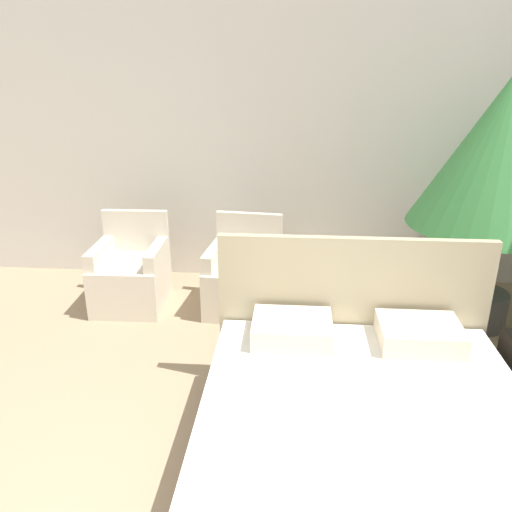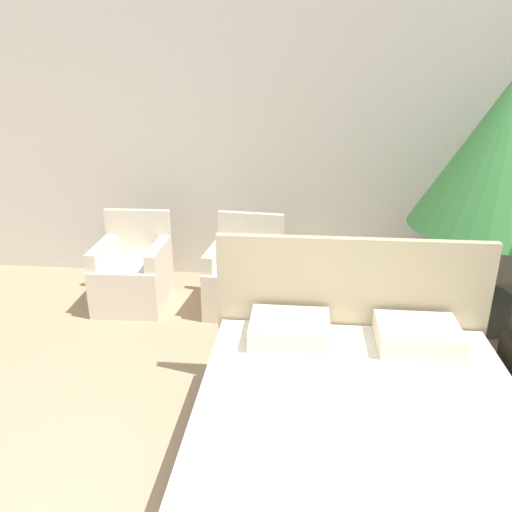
{
  "view_description": "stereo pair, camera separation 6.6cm",
  "coord_description": "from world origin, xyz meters",
  "px_view_note": "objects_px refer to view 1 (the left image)",
  "views": [
    {
      "loc": [
        0.5,
        -0.95,
        2.15
      ],
      "look_at": [
        0.22,
        2.68,
        0.75
      ],
      "focal_mm": 35.0,
      "sensor_mm": 36.0,
      "label": 1
    },
    {
      "loc": [
        0.56,
        -0.94,
        2.15
      ],
      "look_at": [
        0.22,
        2.68,
        0.75
      ],
      "focal_mm": 35.0,
      "sensor_mm": 36.0,
      "label": 2
    }
  ],
  "objects_px": {
    "bed": "(365,447)",
    "armchair_near_window_right": "(244,281)",
    "armchair_near_window_left": "(131,277)",
    "potted_palm": "(503,156)"
  },
  "relations": [
    {
      "from": "bed",
      "to": "armchair_near_window_right",
      "type": "bearing_deg",
      "value": 112.2
    },
    {
      "from": "armchair_near_window_left",
      "to": "armchair_near_window_right",
      "type": "relative_size",
      "value": 1.0
    },
    {
      "from": "bed",
      "to": "potted_palm",
      "type": "bearing_deg",
      "value": 57.93
    },
    {
      "from": "armchair_near_window_left",
      "to": "potted_palm",
      "type": "height_order",
      "value": "potted_palm"
    },
    {
      "from": "bed",
      "to": "armchair_near_window_left",
      "type": "xyz_separation_m",
      "value": [
        -1.91,
        2.08,
        -0.0
      ]
    },
    {
      "from": "armchair_near_window_left",
      "to": "bed",
      "type": "bearing_deg",
      "value": -49.02
    },
    {
      "from": "armchair_near_window_right",
      "to": "potted_palm",
      "type": "xyz_separation_m",
      "value": [
        2.07,
        -0.14,
        1.2
      ]
    },
    {
      "from": "bed",
      "to": "armchair_near_window_right",
      "type": "distance_m",
      "value": 2.25
    },
    {
      "from": "armchair_near_window_right",
      "to": "potted_palm",
      "type": "relative_size",
      "value": 0.4
    },
    {
      "from": "armchair_near_window_left",
      "to": "armchair_near_window_right",
      "type": "xyz_separation_m",
      "value": [
        1.06,
        -0.0,
        0.0
      ]
    }
  ]
}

